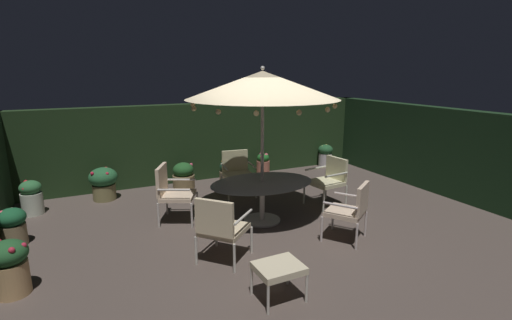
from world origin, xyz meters
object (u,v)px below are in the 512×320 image
Objects in this scene: patio_dining_table at (262,189)px; patio_chair_northeast at (329,178)px; potted_plant_back_center at (12,226)px; potted_plant_right_near at (10,266)px; patio_chair_south at (221,226)px; patio_umbrella at (263,85)px; potted_plant_back_right at (325,154)px; potted_plant_left_near at (263,164)px; potted_plant_back_left at (228,172)px; ottoman_footrest at (279,269)px; patio_chair_southeast at (172,190)px; potted_plant_right_far at (184,176)px; potted_plant_left_far at (104,182)px; patio_chair_north at (351,208)px; potted_plant_front_corner at (31,197)px; patio_chair_east at (237,170)px.

patio_chair_northeast is at bearing 6.48° from patio_dining_table.
potted_plant_right_near reaches higher than potted_plant_back_center.
patio_umbrella is at bearing 42.61° from patio_chair_south.
potted_plant_left_near is (-1.97, -0.07, -0.04)m from potted_plant_back_right.
potted_plant_back_left is at bearing 82.67° from patio_umbrella.
potted_plant_left_near is 1.07m from potted_plant_back_left.
potted_plant_right_near reaches higher than potted_plant_back_left.
potted_plant_back_right reaches higher than potted_plant_back_center.
patio_umbrella reaches higher than potted_plant_back_right.
ottoman_footrest is (-2.43, -2.34, -0.17)m from patio_chair_northeast.
patio_chair_southeast is 1.70× the size of potted_plant_back_center.
potted_plant_back_right is (4.18, 4.91, -0.05)m from ottoman_footrest.
patio_umbrella is 4.60× the size of potted_plant_right_far.
potted_plant_back_center is at bearing -130.64° from potted_plant_left_far.
patio_chair_north reaches higher than potted_plant_front_corner.
patio_chair_south is 1.79× the size of ottoman_footrest.
patio_umbrella is 3.90× the size of potted_plant_right_near.
patio_dining_table is 1.83× the size of patio_chair_southeast.
potted_plant_back_center is (-4.02, -0.79, -0.21)m from patio_chair_east.
patio_umbrella reaches higher than patio_chair_northeast.
potted_plant_back_center reaches higher than ottoman_footrest.
potted_plant_front_corner is (-3.70, 2.12, -2.04)m from patio_umbrella.
potted_plant_back_center is at bearing 96.17° from potted_plant_right_near.
potted_plant_right_far is at bearing 29.04° from potted_plant_back_center.
patio_dining_table is at bearing -11.49° from potted_plant_back_center.
ottoman_footrest is at bearing -130.45° from potted_plant_back_right.
patio_chair_south reaches higher than potted_plant_right_near.
patio_chair_north reaches higher than potted_plant_back_center.
patio_umbrella is 2.42m from patio_chair_south.
patio_chair_northeast is (1.57, 0.18, -0.04)m from patio_dining_table.
potted_plant_left_near is (2.78, 1.98, -0.29)m from patio_chair_southeast.
patio_umbrella is 4.15× the size of potted_plant_front_corner.
patio_chair_southeast reaches higher than patio_dining_table.
patio_chair_east is 2.96m from patio_chair_south.
patio_chair_southeast is at bearing 32.09° from potted_plant_right_near.
patio_umbrella is at bearing -11.49° from potted_plant_back_center.
patio_chair_east is 1.63× the size of potted_plant_left_near.
patio_dining_table is 1.58m from patio_chair_east.
potted_plant_front_corner is at bearing 90.46° from potted_plant_right_near.
patio_dining_table is at bearing 68.34° from ottoman_footrest.
potted_plant_back_right is (2.42, 4.03, -0.21)m from patio_chair_north.
ottoman_footrest is at bearing -78.81° from patio_chair_southeast.
patio_umbrella is at bearing 11.10° from potted_plant_right_near.
patio_dining_table reaches higher than potted_plant_left_far.
potted_plant_back_center is at bearing -164.69° from potted_plant_back_right.
patio_dining_table is at bearing 11.10° from potted_plant_right_near.
potted_plant_right_far is at bearing 2.78° from potted_plant_left_far.
patio_chair_northeast is at bearing 65.60° from patio_chair_north.
patio_chair_north is 1.37× the size of potted_plant_right_near.
patio_chair_southeast reaches higher than potted_plant_left_near.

